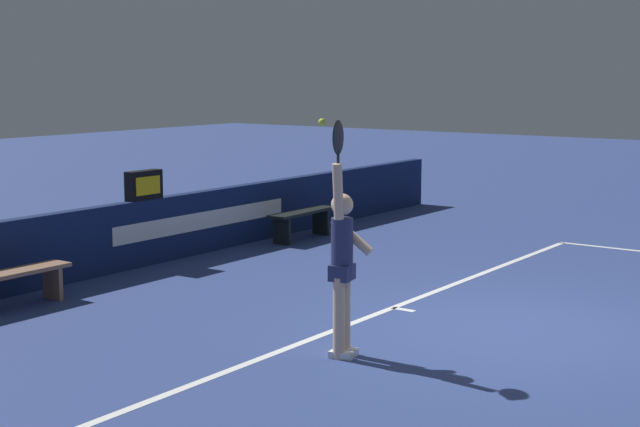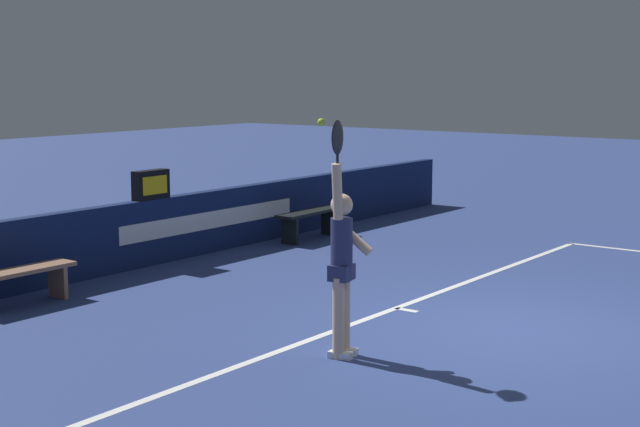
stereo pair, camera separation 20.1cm
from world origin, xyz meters
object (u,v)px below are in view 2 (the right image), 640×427
at_px(courtside_bench_near, 310,217).
at_px(speed_display, 151,185).
at_px(tennis_ball, 321,122).
at_px(tennis_player, 342,260).
at_px(courtside_bench_far, 22,278).

bearing_deg(courtside_bench_near, speed_display, 168.95).
bearing_deg(tennis_ball, courtside_bench_near, 38.36).
relative_size(speed_display, tennis_player, 0.26).
relative_size(tennis_player, courtside_bench_near, 1.55).
bearing_deg(speed_display, courtside_bench_far, -167.28).
relative_size(tennis_ball, courtside_bench_near, 0.05).
xyz_separation_m(tennis_ball, courtside_bench_far, (-0.39, 4.26, -2.01)).
relative_size(tennis_player, courtside_bench_far, 1.72).
bearing_deg(courtside_bench_near, courtside_bench_far, -179.84).
distance_m(courtside_bench_near, courtside_bench_far, 5.80).
bearing_deg(speed_display, tennis_player, -112.93).
height_order(speed_display, tennis_player, tennis_player).
height_order(tennis_ball, courtside_bench_far, tennis_ball).
bearing_deg(tennis_player, courtside_bench_far, 98.31).
height_order(speed_display, courtside_bench_far, speed_display).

